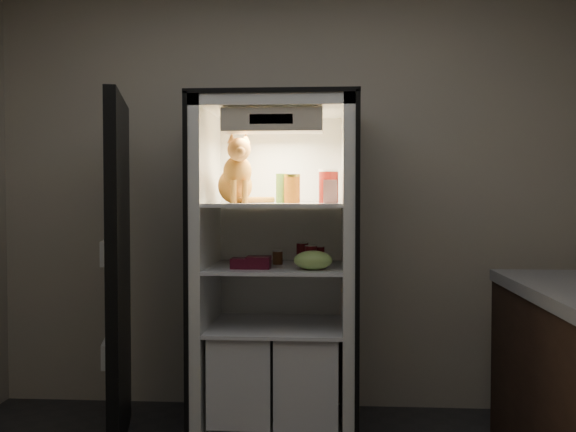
% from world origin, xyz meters
% --- Properties ---
extents(room_shell, '(3.60, 3.60, 3.60)m').
position_xyz_m(room_shell, '(0.00, 0.00, 1.62)').
color(room_shell, white).
rests_on(room_shell, floor).
extents(refrigerator, '(0.90, 0.72, 1.88)m').
position_xyz_m(refrigerator, '(0.00, 1.38, 0.79)').
color(refrigerator, white).
rests_on(refrigerator, floor).
extents(fridge_door, '(0.27, 0.86, 1.85)m').
position_xyz_m(fridge_door, '(-0.83, 1.13, 0.91)').
color(fridge_door, black).
rests_on(fridge_door, floor).
extents(tabby_cat, '(0.35, 0.38, 0.38)m').
position_xyz_m(tabby_cat, '(-0.22, 1.31, 1.43)').
color(tabby_cat, '#BE6D18').
rests_on(tabby_cat, refrigerator).
extents(parmesan_shaker, '(0.06, 0.06, 0.16)m').
position_xyz_m(parmesan_shaker, '(0.03, 1.35, 1.37)').
color(parmesan_shaker, '#217C2E').
rests_on(parmesan_shaker, refrigerator).
extents(mayo_tub, '(0.08, 0.08, 0.12)m').
position_xyz_m(mayo_tub, '(0.05, 1.46, 1.35)').
color(mayo_tub, white).
rests_on(mayo_tub, refrigerator).
extents(salsa_jar, '(0.09, 0.09, 0.16)m').
position_xyz_m(salsa_jar, '(0.09, 1.31, 1.37)').
color(salsa_jar, maroon).
rests_on(salsa_jar, refrigerator).
extents(pepper_jar, '(0.11, 0.11, 0.19)m').
position_xyz_m(pepper_jar, '(0.29, 1.37, 1.38)').
color(pepper_jar, maroon).
rests_on(pepper_jar, refrigerator).
extents(cream_carton, '(0.07, 0.07, 0.12)m').
position_xyz_m(cream_carton, '(0.30, 1.16, 1.35)').
color(cream_carton, white).
rests_on(cream_carton, refrigerator).
extents(soda_can_a, '(0.07, 0.07, 0.13)m').
position_xyz_m(soda_can_a, '(0.14, 1.38, 1.00)').
color(soda_can_a, black).
rests_on(soda_can_a, refrigerator).
extents(soda_can_b, '(0.06, 0.06, 0.11)m').
position_xyz_m(soda_can_b, '(0.24, 1.31, 1.00)').
color(soda_can_b, black).
rests_on(soda_can_b, refrigerator).
extents(soda_can_c, '(0.07, 0.07, 0.12)m').
position_xyz_m(soda_can_c, '(0.20, 1.24, 1.00)').
color(soda_can_c, black).
rests_on(soda_can_c, refrigerator).
extents(condiment_jar, '(0.06, 0.06, 0.08)m').
position_xyz_m(condiment_jar, '(0.00, 1.40, 0.98)').
color(condiment_jar, '#583019').
rests_on(condiment_jar, refrigerator).
extents(grape_bag, '(0.20, 0.15, 0.10)m').
position_xyz_m(grape_bag, '(0.21, 1.14, 0.99)').
color(grape_bag, '#7EAB50').
rests_on(grape_bag, refrigerator).
extents(berry_box_left, '(0.11, 0.11, 0.06)m').
position_xyz_m(berry_box_left, '(-0.18, 1.18, 0.97)').
color(berry_box_left, '#510D21').
rests_on(berry_box_left, refrigerator).
extents(berry_box_right, '(0.13, 0.13, 0.06)m').
position_xyz_m(berry_box_right, '(-0.08, 1.19, 0.97)').
color(berry_box_right, '#510D21').
rests_on(berry_box_right, refrigerator).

